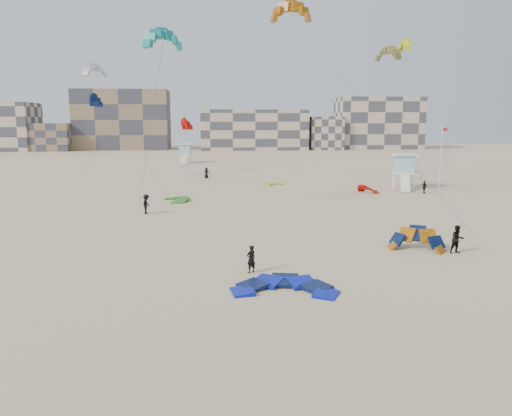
{
  "coord_description": "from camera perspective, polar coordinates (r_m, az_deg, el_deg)",
  "views": [
    {
      "loc": [
        -2.79,
        -25.16,
        8.61
      ],
      "look_at": [
        -0.04,
        6.0,
        3.16
      ],
      "focal_mm": 35.0,
      "sensor_mm": 36.0,
      "label": 1
    }
  ],
  "objects": [
    {
      "name": "condo_west_b",
      "position": [
        161.47,
        -14.96,
        9.7
      ],
      "size": [
        28.0,
        14.0,
        18.0
      ],
      "primitive_type": "cube",
      "color": "#856E50",
      "rests_on": "ground"
    },
    {
      "name": "condo_fill_right",
      "position": [
        157.11,
        7.84,
        8.48
      ],
      "size": [
        10.0,
        10.0,
        10.0
      ],
      "primitive_type": "cube",
      "color": "#C4AD8F",
      "rests_on": "ground"
    },
    {
      "name": "lifeguard_tower_far",
      "position": [
        105.92,
        -8.08,
        6.2
      ],
      "size": [
        3.07,
        5.57,
        3.98
      ],
      "rotation": [
        0.0,
        0.0,
        -0.1
      ],
      "color": "white",
      "rests_on": "ground"
    },
    {
      "name": "kite_fly_navy",
      "position": [
        76.2,
        -17.85,
        11.51
      ],
      "size": [
        3.58,
        4.36,
        11.57
      ],
      "rotation": [
        0.0,
        0.0,
        1.51
      ],
      "color": "#0B1F49",
      "rests_on": "ground"
    },
    {
      "name": "kitesurfer_f",
      "position": [
        80.4,
        17.57,
        3.86
      ],
      "size": [
        1.18,
        1.54,
        1.62
      ],
      "primitive_type": "imported",
      "rotation": [
        0.0,
        0.0,
        -1.04
      ],
      "color": "black",
      "rests_on": "ground"
    },
    {
      "name": "kite_fly_teal_b",
      "position": [
        88.94,
        3.91,
        21.77
      ],
      "size": [
        5.08,
        6.33,
        27.11
      ],
      "rotation": [
        0.0,
        0.0,
        -0.39
      ],
      "color": "#179080",
      "rests_on": "ground"
    },
    {
      "name": "lifeguard_tower_near",
      "position": [
        67.54,
        16.56,
        4.04
      ],
      "size": [
        3.94,
        6.55,
        4.46
      ],
      "rotation": [
        0.0,
        0.0,
        -0.3
      ],
      "color": "white",
      "rests_on": "ground"
    },
    {
      "name": "kite_ground_red_far",
      "position": [
        62.57,
        12.57,
        1.74
      ],
      "size": [
        3.93,
        3.86,
        2.73
      ],
      "primitive_type": null,
      "rotation": [
        0.63,
        0.0,
        2.05
      ],
      "color": "#C00103",
      "rests_on": "ground"
    },
    {
      "name": "kite_fly_red",
      "position": [
        85.45,
        -7.97,
        9.38
      ],
      "size": [
        4.64,
        4.53,
        8.54
      ],
      "rotation": [
        0.0,
        0.0,
        1.82
      ],
      "color": "#C00103",
      "rests_on": "ground"
    },
    {
      "name": "kitesurfer_c",
      "position": [
        47.99,
        -12.43,
        0.44
      ],
      "size": [
        0.93,
        1.32,
        1.85
      ],
      "primitive_type": "imported",
      "rotation": [
        0.0,
        0.0,
        1.35
      ],
      "color": "black",
      "rests_on": "ground"
    },
    {
      "name": "kite_ground_orange",
      "position": [
        35.6,
        17.82,
        -4.6
      ],
      "size": [
        4.97,
        4.93,
        3.71
      ],
      "primitive_type": null,
      "rotation": [
        0.95,
        0.0,
        -0.46
      ],
      "color": "orange",
      "rests_on": "ground"
    },
    {
      "name": "kite_ground_green",
      "position": [
        55.37,
        -9.17,
        0.81
      ],
      "size": [
        5.09,
        4.94,
        1.3
      ],
      "primitive_type": null,
      "rotation": [
        0.15,
        0.0,
        -1.22
      ],
      "color": "#167F15",
      "rests_on": "ground"
    },
    {
      "name": "kitesurfer_main",
      "position": [
        28.77,
        -0.56,
        -5.85
      ],
      "size": [
        0.71,
        0.65,
        1.62
      ],
      "primitive_type": "imported",
      "rotation": [
        0.0,
        0.0,
        3.71
      ],
      "color": "black",
      "rests_on": "ground"
    },
    {
      "name": "kitesurfer_b",
      "position": [
        35.45,
        22.03,
        -3.35
      ],
      "size": [
        0.99,
        0.81,
        1.88
      ],
      "primitive_type": "imported",
      "rotation": [
        0.0,
        0.0,
        0.12
      ],
      "color": "black",
      "rests_on": "ground"
    },
    {
      "name": "kite_fly_teal_a",
      "position": [
        47.3,
        -10.58,
        18.25
      ],
      "size": [
        4.84,
        4.75,
        15.94
      ],
      "rotation": [
        0.0,
        0.0,
        0.51
      ],
      "color": "#179080",
      "rests_on": "ground"
    },
    {
      "name": "kite_ground_blue",
      "position": [
        26.11,
        3.25,
        -9.39
      ],
      "size": [
        5.71,
        5.91,
        1.28
      ],
      "primitive_type": null,
      "rotation": [
        0.11,
        0.0,
        -0.17
      ],
      "color": "#0119CA",
      "rests_on": "ground"
    },
    {
      "name": "kitesurfer_d",
      "position": [
        63.65,
        18.69,
        2.29
      ],
      "size": [
        0.6,
        0.98,
        1.55
      ],
      "primitive_type": "imported",
      "rotation": [
        0.0,
        0.0,
        1.84
      ],
      "color": "black",
      "rests_on": "ground"
    },
    {
      "name": "kite_fly_olive",
      "position": [
        61.69,
        14.84,
        16.55
      ],
      "size": [
        6.29,
        4.5,
        16.23
      ],
      "rotation": [
        0.0,
        0.0,
        -0.89
      ],
      "color": "brown",
      "rests_on": "ground"
    },
    {
      "name": "flagpole",
      "position": [
        66.71,
        20.39,
        5.53
      ],
      "size": [
        0.66,
        0.1,
        8.12
      ],
      "color": "white",
      "rests_on": "ground"
    },
    {
      "name": "kite_fly_grey",
      "position": [
        66.42,
        -17.94,
        14.59
      ],
      "size": [
        11.15,
        12.46,
        14.86
      ],
      "rotation": [
        0.0,
        0.0,
        0.78
      ],
      "color": "silver",
      "rests_on": "ground"
    },
    {
      "name": "kite_fly_yellow",
      "position": [
        83.37,
        16.56,
        17.31
      ],
      "size": [
        3.3,
        3.49,
        19.93
      ],
      "rotation": [
        0.0,
        0.0,
        -1.51
      ],
      "color": "#BAC60C",
      "rests_on": "ground"
    },
    {
      "name": "kite_fly_orange",
      "position": [
        51.55,
        4.01,
        21.28
      ],
      "size": [
        11.51,
        21.66,
        19.19
      ],
      "rotation": [
        0.0,
        0.0,
        -0.14
      ],
      "color": "orange",
      "rests_on": "ground"
    },
    {
      "name": "kite_ground_yellow",
      "position": [
        68.36,
        1.86,
        2.65
      ],
      "size": [
        4.62,
        4.63,
        0.58
      ],
      "primitive_type": null,
      "rotation": [
        0.05,
        0.0,
        0.74
      ],
      "color": "#BAC60C",
      "rests_on": "ground"
    },
    {
      "name": "kitesurfer_e",
      "position": [
        76.59,
        -5.68,
        4.02
      ],
      "size": [
        0.91,
        0.68,
        1.68
      ],
      "primitive_type": "imported",
      "rotation": [
        0.0,
        0.0,
        0.19
      ],
      "color": "black",
      "rests_on": "ground"
    },
    {
      "name": "condo_east",
      "position": [
        165.79,
        13.71,
        9.4
      ],
      "size": [
        26.0,
        14.0,
        16.0
      ],
      "primitive_type": "cube",
      "color": "#C4AD8F",
      "rests_on": "ground"
    },
    {
      "name": "ground",
      "position": [
        26.74,
        1.23,
        -8.9
      ],
      "size": [
        320.0,
        320.0,
        0.0
      ],
      "primitive_type": "plane",
      "color": "#C7B485",
      "rests_on": "ground"
    },
    {
      "name": "condo_fill_left",
      "position": [
        160.34,
        -22.36,
        7.51
      ],
      "size": [
        12.0,
        10.0,
        8.0
      ],
      "primitive_type": "cube",
      "color": "#856E50",
      "rests_on": "ground"
    },
    {
      "name": "condo_mid",
      "position": [
        155.71,
        -0.33,
        8.93
      ],
      "size": [
        32.0,
        16.0,
        12.0
      ],
      "primitive_type": "cube",
      "color": "#C4AD8F",
      "rests_on": "ground"
    }
  ]
}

